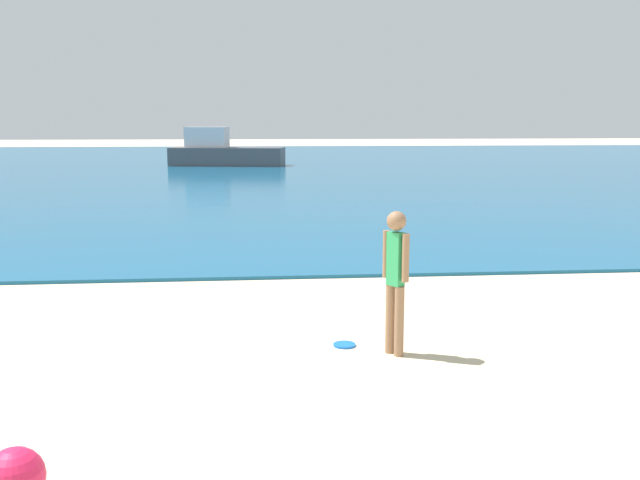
{
  "coord_description": "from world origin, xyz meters",
  "views": [
    {
      "loc": [
        -0.46,
        0.24,
        2.59
      ],
      "look_at": [
        0.32,
        8.71,
        1.14
      ],
      "focal_mm": 39.43,
      "sensor_mm": 36.0,
      "label": 1
    }
  ],
  "objects_px": {
    "person_standing": "(395,274)",
    "boat_far": "(223,152)",
    "frisbee": "(344,345)",
    "beach_ball": "(14,477)"
  },
  "relations": [
    {
      "from": "person_standing",
      "to": "boat_far",
      "type": "relative_size",
      "value": 0.24
    },
    {
      "from": "frisbee",
      "to": "boat_far",
      "type": "bearing_deg",
      "value": 94.96
    },
    {
      "from": "boat_far",
      "to": "beach_ball",
      "type": "relative_size",
      "value": 16.26
    },
    {
      "from": "person_standing",
      "to": "frisbee",
      "type": "bearing_deg",
      "value": 22.22
    },
    {
      "from": "frisbee",
      "to": "beach_ball",
      "type": "xyz_separation_m",
      "value": [
        -2.66,
        -3.21,
        0.19
      ]
    },
    {
      "from": "person_standing",
      "to": "frisbee",
      "type": "xyz_separation_m",
      "value": [
        -0.52,
        0.34,
        -0.91
      ]
    },
    {
      "from": "person_standing",
      "to": "frisbee",
      "type": "distance_m",
      "value": 1.1
    },
    {
      "from": "person_standing",
      "to": "boat_far",
      "type": "height_order",
      "value": "boat_far"
    },
    {
      "from": "person_standing",
      "to": "boat_far",
      "type": "xyz_separation_m",
      "value": [
        -3.37,
        33.15,
        -0.11
      ]
    },
    {
      "from": "frisbee",
      "to": "beach_ball",
      "type": "distance_m",
      "value": 4.17
    }
  ]
}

